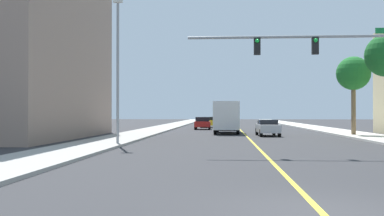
{
  "coord_description": "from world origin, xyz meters",
  "views": [
    {
      "loc": [
        -1.95,
        -9.48,
        1.99
      ],
      "look_at": [
        -3.94,
        19.44,
        2.3
      ],
      "focal_mm": 43.33,
      "sensor_mm": 36.0,
      "label": 1
    }
  ],
  "objects_px": {
    "palm_far": "(353,74)",
    "car_black": "(227,124)",
    "traffic_signal_mast": "(355,58)",
    "delivery_truck": "(227,117)",
    "car_yellow": "(208,122)",
    "street_lamp": "(118,64)",
    "car_silver": "(268,127)",
    "car_red": "(203,123)"
  },
  "relations": [
    {
      "from": "street_lamp",
      "to": "palm_far",
      "type": "height_order",
      "value": "street_lamp"
    },
    {
      "from": "traffic_signal_mast",
      "to": "car_silver",
      "type": "distance_m",
      "value": 18.12
    },
    {
      "from": "street_lamp",
      "to": "delivery_truck",
      "type": "height_order",
      "value": "street_lamp"
    },
    {
      "from": "traffic_signal_mast",
      "to": "delivery_truck",
      "type": "xyz_separation_m",
      "value": [
        -6.04,
        22.2,
        -3.03
      ]
    },
    {
      "from": "palm_far",
      "to": "car_silver",
      "type": "xyz_separation_m",
      "value": [
        -7.27,
        0.02,
        -4.55
      ]
    },
    {
      "from": "palm_far",
      "to": "car_black",
      "type": "height_order",
      "value": "palm_far"
    },
    {
      "from": "traffic_signal_mast",
      "to": "palm_far",
      "type": "distance_m",
      "value": 18.12
    },
    {
      "from": "traffic_signal_mast",
      "to": "street_lamp",
      "type": "relative_size",
      "value": 1.38
    },
    {
      "from": "car_yellow",
      "to": "car_black",
      "type": "bearing_deg",
      "value": -75.17
    },
    {
      "from": "car_yellow",
      "to": "delivery_truck",
      "type": "distance_m",
      "value": 18.53
    },
    {
      "from": "traffic_signal_mast",
      "to": "street_lamp",
      "type": "bearing_deg",
      "value": 158.49
    },
    {
      "from": "car_yellow",
      "to": "palm_far",
      "type": "bearing_deg",
      "value": -59.43
    },
    {
      "from": "palm_far",
      "to": "car_yellow",
      "type": "distance_m",
      "value": 26.98
    },
    {
      "from": "traffic_signal_mast",
      "to": "palm_far",
      "type": "relative_size",
      "value": 1.82
    },
    {
      "from": "street_lamp",
      "to": "car_red",
      "type": "bearing_deg",
      "value": 82.0
    },
    {
      "from": "street_lamp",
      "to": "car_yellow",
      "type": "xyz_separation_m",
      "value": [
        4.32,
        35.49,
        -4.24
      ]
    },
    {
      "from": "street_lamp",
      "to": "delivery_truck",
      "type": "bearing_deg",
      "value": 68.37
    },
    {
      "from": "palm_far",
      "to": "car_yellow",
      "type": "relative_size",
      "value": 1.6
    },
    {
      "from": "car_black",
      "to": "car_silver",
      "type": "distance_m",
      "value": 13.45
    },
    {
      "from": "palm_far",
      "to": "car_black",
      "type": "distance_m",
      "value": 17.47
    },
    {
      "from": "car_red",
      "to": "delivery_truck",
      "type": "bearing_deg",
      "value": -75.86
    },
    {
      "from": "car_black",
      "to": "car_silver",
      "type": "relative_size",
      "value": 0.99
    },
    {
      "from": "traffic_signal_mast",
      "to": "palm_far",
      "type": "bearing_deg",
      "value": 74.9
    },
    {
      "from": "car_red",
      "to": "car_silver",
      "type": "distance_m",
      "value": 16.79
    },
    {
      "from": "car_red",
      "to": "car_yellow",
      "type": "relative_size",
      "value": 0.92
    },
    {
      "from": "delivery_truck",
      "to": "street_lamp",
      "type": "bearing_deg",
      "value": -110.19
    },
    {
      "from": "car_black",
      "to": "car_silver",
      "type": "height_order",
      "value": "car_silver"
    },
    {
      "from": "car_black",
      "to": "car_yellow",
      "type": "xyz_separation_m",
      "value": [
        -2.52,
        10.04,
        0.01
      ]
    },
    {
      "from": "traffic_signal_mast",
      "to": "car_silver",
      "type": "relative_size",
      "value": 2.82
    },
    {
      "from": "car_yellow",
      "to": "delivery_truck",
      "type": "bearing_deg",
      "value": -81.57
    },
    {
      "from": "traffic_signal_mast",
      "to": "car_black",
      "type": "distance_m",
      "value": 31.34
    },
    {
      "from": "traffic_signal_mast",
      "to": "car_yellow",
      "type": "distance_m",
      "value": 41.62
    },
    {
      "from": "car_red",
      "to": "car_black",
      "type": "bearing_deg",
      "value": -41.8
    },
    {
      "from": "car_silver",
      "to": "car_yellow",
      "type": "xyz_separation_m",
      "value": [
        -5.96,
        23.05,
        0.01
      ]
    },
    {
      "from": "car_silver",
      "to": "delivery_truck",
      "type": "bearing_deg",
      "value": 124.45
    },
    {
      "from": "palm_far",
      "to": "delivery_truck",
      "type": "xyz_separation_m",
      "value": [
        -10.75,
        4.72,
        -3.67
      ]
    },
    {
      "from": "palm_far",
      "to": "car_red",
      "type": "xyz_separation_m",
      "value": [
        -13.62,
        15.57,
        -4.53
      ]
    },
    {
      "from": "car_red",
      "to": "car_yellow",
      "type": "xyz_separation_m",
      "value": [
        0.39,
        7.5,
        -0.02
      ]
    },
    {
      "from": "traffic_signal_mast",
      "to": "delivery_truck",
      "type": "distance_m",
      "value": 23.21
    },
    {
      "from": "street_lamp",
      "to": "car_yellow",
      "type": "bearing_deg",
      "value": 83.06
    },
    {
      "from": "palm_far",
      "to": "car_black",
      "type": "bearing_deg",
      "value": 129.41
    },
    {
      "from": "car_red",
      "to": "car_yellow",
      "type": "height_order",
      "value": "car_red"
    }
  ]
}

